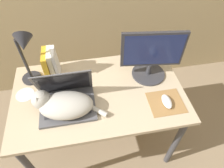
{
  "coord_description": "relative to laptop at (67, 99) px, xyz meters",
  "views": [
    {
      "loc": [
        -0.06,
        -0.5,
        1.74
      ],
      "look_at": [
        0.09,
        0.31,
        0.8
      ],
      "focal_mm": 32.0,
      "sensor_mm": 36.0,
      "label": 1
    }
  ],
  "objects": [
    {
      "name": "desk",
      "position": [
        0.2,
        0.06,
        -0.13
      ],
      "size": [
        1.13,
        0.68,
        0.7
      ],
      "color": "tan",
      "rests_on": "ground_plane"
    },
    {
      "name": "cd_disc",
      "position": [
        -0.28,
        0.13,
        -0.05
      ],
      "size": [
        0.12,
        0.12,
        0.0
      ],
      "color": "silver",
      "rests_on": "desk"
    },
    {
      "name": "mousepad",
      "position": [
        0.61,
        -0.1,
        -0.05
      ],
      "size": [
        0.22,
        0.2,
        0.0
      ],
      "color": "olive",
      "rests_on": "desk"
    },
    {
      "name": "cat",
      "position": [
        -0.02,
        -0.05,
        0.02
      ],
      "size": [
        0.44,
        0.23,
        0.15
      ],
      "color": "#B2ADA3",
      "rests_on": "desk"
    },
    {
      "name": "desk_lamp",
      "position": [
        -0.2,
        0.24,
        0.22
      ],
      "size": [
        0.17,
        0.17,
        0.4
      ],
      "color": "#28282D",
      "rests_on": "desk"
    },
    {
      "name": "external_monitor",
      "position": [
        0.58,
        0.16,
        0.13
      ],
      "size": [
        0.41,
        0.23,
        0.35
      ],
      "color": "#333338",
      "rests_on": "desk"
    },
    {
      "name": "computer_mouse",
      "position": [
        0.61,
        -0.11,
        -0.03
      ],
      "size": [
        0.06,
        0.11,
        0.03
      ],
      "color": "silver",
      "rests_on": "mousepad"
    },
    {
      "name": "laptop",
      "position": [
        0.0,
        0.0,
        0.0
      ],
      "size": [
        0.34,
        0.27,
        0.26
      ],
      "color": "#4C4C51",
      "rests_on": "desk"
    },
    {
      "name": "book_row",
      "position": [
        -0.09,
        0.28,
        0.05
      ],
      "size": [
        0.1,
        0.16,
        0.21
      ],
      "color": "gold",
      "rests_on": "desk"
    }
  ]
}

